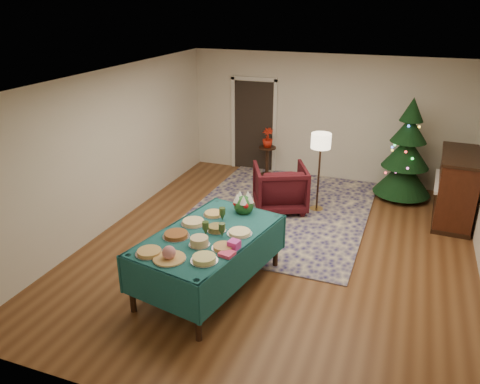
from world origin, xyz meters
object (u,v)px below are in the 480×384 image
(floor_lamp, at_px, (321,146))
(potted_plant, at_px, (268,142))
(armchair, at_px, (280,186))
(christmas_tree, at_px, (406,154))
(buffet_table, at_px, (209,245))
(gift_box, at_px, (234,245))
(piano, at_px, (456,189))
(side_table, at_px, (267,162))

(floor_lamp, height_order, potted_plant, floor_lamp)
(armchair, relative_size, floor_lamp, 0.65)
(christmas_tree, bearing_deg, buffet_table, -118.76)
(armchair, bearing_deg, gift_box, 70.22)
(christmas_tree, bearing_deg, armchair, -146.57)
(buffet_table, relative_size, armchair, 2.43)
(piano, bearing_deg, christmas_tree, 138.99)
(buffet_table, distance_m, gift_box, 0.57)
(potted_plant, height_order, piano, piano)
(gift_box, relative_size, floor_lamp, 0.09)
(gift_box, height_order, armchair, armchair)
(gift_box, xyz_separation_m, piano, (2.80, 3.73, -0.27))
(potted_plant, bearing_deg, christmas_tree, -4.16)
(buffet_table, distance_m, armchair, 2.87)
(floor_lamp, height_order, side_table, floor_lamp)
(buffet_table, bearing_deg, christmas_tree, 61.24)
(buffet_table, relative_size, floor_lamp, 1.57)
(gift_box, distance_m, side_table, 4.88)
(buffet_table, xyz_separation_m, armchair, (0.20, 2.86, -0.18))
(side_table, distance_m, christmas_tree, 2.98)
(gift_box, xyz_separation_m, floor_lamp, (0.41, 3.34, 0.38))
(christmas_tree, relative_size, piano, 1.37)
(floor_lamp, bearing_deg, armchair, -161.03)
(floor_lamp, bearing_deg, gift_box, -96.99)
(floor_lamp, xyz_separation_m, christmas_tree, (1.48, 1.19, -0.36))
(potted_plant, distance_m, piano, 3.96)
(buffet_table, xyz_separation_m, floor_lamp, (0.87, 3.09, 0.60))
(floor_lamp, bearing_deg, piano, 9.46)
(side_table, bearing_deg, piano, -14.71)
(side_table, bearing_deg, christmas_tree, -4.16)
(gift_box, bearing_deg, potted_plant, 102.19)
(gift_box, xyz_separation_m, armchair, (-0.26, 3.11, -0.41))
(armchair, distance_m, floor_lamp, 1.06)
(armchair, distance_m, piano, 3.13)
(floor_lamp, relative_size, potted_plant, 3.52)
(armchair, relative_size, potted_plant, 2.27)
(christmas_tree, bearing_deg, gift_box, -112.65)
(floor_lamp, bearing_deg, side_table, 135.63)
(armchair, relative_size, christmas_tree, 0.48)
(side_table, distance_m, potted_plant, 0.47)
(christmas_tree, bearing_deg, side_table, 175.84)
(gift_box, distance_m, christmas_tree, 4.90)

